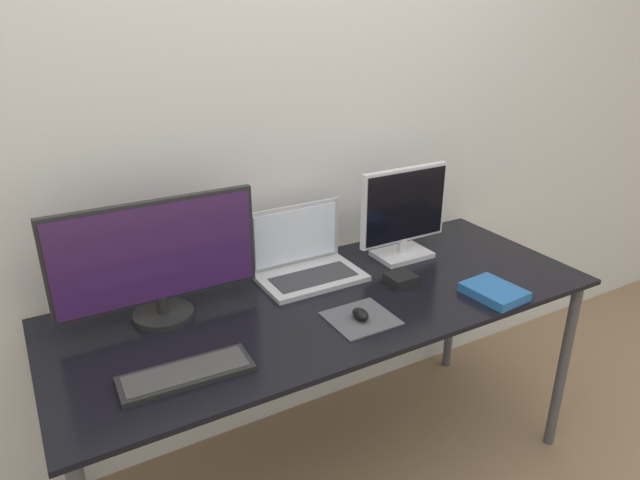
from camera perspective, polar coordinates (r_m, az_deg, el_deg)
wall_back at (r=2.18m, az=-4.82°, el=10.04°), size 7.00×0.05×2.50m
desk at (r=2.02m, az=1.07°, el=-7.74°), size 1.88×0.75×0.78m
monitor_left at (r=1.85m, az=-16.01°, el=-1.87°), size 0.65×0.19×0.40m
monitor_right at (r=2.25m, az=8.40°, el=2.59°), size 0.39×0.15×0.37m
laptop at (r=2.12m, az=-1.56°, el=-1.96°), size 0.38×0.25×0.25m
keyboard at (r=1.64m, az=-13.21°, el=-12.88°), size 0.37×0.14×0.02m
mousepad at (r=1.86m, az=4.10°, el=-7.83°), size 0.21×0.20×0.00m
mouse at (r=1.85m, az=4.07°, el=-7.42°), size 0.04×0.07×0.03m
book at (r=2.08m, az=17.00°, el=-4.97°), size 0.17×0.21×0.03m
power_brick at (r=2.09m, az=8.08°, el=-3.91°), size 0.10×0.09×0.04m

